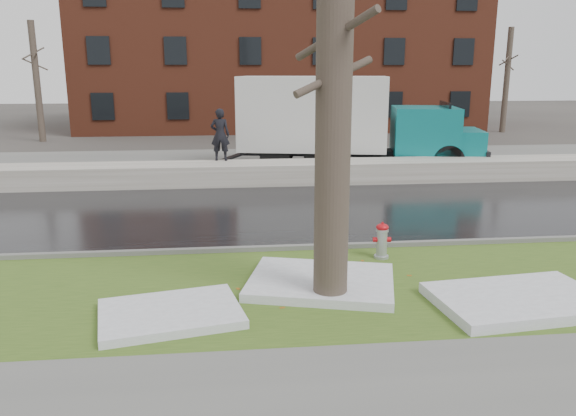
{
  "coord_description": "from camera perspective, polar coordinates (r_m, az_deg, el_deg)",
  "views": [
    {
      "loc": [
        -1.6,
        -10.75,
        3.9
      ],
      "look_at": [
        -0.37,
        0.96,
        1.0
      ],
      "focal_mm": 35.0,
      "sensor_mm": 36.0,
      "label": 1
    }
  ],
  "objects": [
    {
      "name": "box_truck",
      "position": [
        22.62,
        5.49,
        8.82
      ],
      "size": [
        11.14,
        4.3,
        3.68
      ],
      "rotation": [
        0.0,
        0.0,
        -0.2
      ],
      "color": "black",
      "rests_on": "ground"
    },
    {
      "name": "snow_patch_side",
      "position": [
        10.34,
        22.42,
        -8.65
      ],
      "size": [
        2.97,
        2.09,
        0.18
      ],
      "primitive_type": "cube",
      "rotation": [
        0.0,
        0.0,
        0.11
      ],
      "color": "silver",
      "rests_on": "verge"
    },
    {
      "name": "verge",
      "position": [
        10.38,
        3.34,
        -8.13
      ],
      "size": [
        60.0,
        4.5,
        0.04
      ],
      "primitive_type": "cube",
      "color": "#35511B",
      "rests_on": "ground"
    },
    {
      "name": "bg_tree_right",
      "position": [
        38.96,
        21.34,
        12.09
      ],
      "size": [
        1.4,
        1.62,
        6.5
      ],
      "color": "brown",
      "rests_on": "ground"
    },
    {
      "name": "tree",
      "position": [
        9.11,
        4.7,
        12.69
      ],
      "size": [
        1.4,
        1.59,
        7.32
      ],
      "rotation": [
        0.0,
        0.0,
        0.13
      ],
      "color": "brown",
      "rests_on": "verge"
    },
    {
      "name": "road",
      "position": [
        15.82,
        -0.02,
        -0.38
      ],
      "size": [
        60.0,
        7.0,
        0.03
      ],
      "primitive_type": "cube",
      "color": "black",
      "rests_on": "ground"
    },
    {
      "name": "snow_patch_far",
      "position": [
        9.34,
        -11.86,
        -10.43
      ],
      "size": [
        2.49,
        2.03,
        0.14
      ],
      "primitive_type": "cube",
      "rotation": [
        0.0,
        0.0,
        0.21
      ],
      "color": "silver",
      "rests_on": "verge"
    },
    {
      "name": "bg_tree_center",
      "position": [
        37.01,
        -13.17,
        12.61
      ],
      "size": [
        1.4,
        1.62,
        6.5
      ],
      "color": "brown",
      "rests_on": "ground"
    },
    {
      "name": "curb",
      "position": [
        12.46,
        1.67,
        -4.07
      ],
      "size": [
        60.0,
        0.15,
        0.14
      ],
      "primitive_type": "cube",
      "color": "slate",
      "rests_on": "ground"
    },
    {
      "name": "parking_lot",
      "position": [
        24.12,
        -2.14,
        4.56
      ],
      "size": [
        60.0,
        9.0,
        0.03
      ],
      "primitive_type": "cube",
      "color": "slate",
      "rests_on": "ground"
    },
    {
      "name": "brick_building",
      "position": [
        40.92,
        -1.0,
        15.38
      ],
      "size": [
        26.0,
        12.0,
        10.0
      ],
      "primitive_type": "cube",
      "color": "maroon",
      "rests_on": "ground"
    },
    {
      "name": "bg_tree_left",
      "position": [
        34.36,
        -24.17,
        11.72
      ],
      "size": [
        1.4,
        1.62,
        6.5
      ],
      "color": "brown",
      "rests_on": "ground"
    },
    {
      "name": "fire_hydrant",
      "position": [
        11.94,
        9.52,
        -3.11
      ],
      "size": [
        0.38,
        0.33,
        0.78
      ],
      "rotation": [
        0.0,
        0.0,
        -0.08
      ],
      "color": "#A4A8AB",
      "rests_on": "verge"
    },
    {
      "name": "snowbank",
      "position": [
        19.83,
        -1.29,
        3.6
      ],
      "size": [
        60.0,
        1.6,
        0.75
      ],
      "primitive_type": "cube",
      "color": "beige",
      "rests_on": "ground"
    },
    {
      "name": "snow_patch_near",
      "position": [
        10.4,
        3.39,
        -7.5
      ],
      "size": [
        3.03,
        2.61,
        0.16
      ],
      "primitive_type": "cube",
      "rotation": [
        0.0,
        0.0,
        -0.27
      ],
      "color": "silver",
      "rests_on": "verge"
    },
    {
      "name": "sidewalk",
      "position": [
        7.12,
        8.49,
        -19.34
      ],
      "size": [
        60.0,
        3.0,
        0.05
      ],
      "primitive_type": "cube",
      "color": "slate",
      "rests_on": "ground"
    },
    {
      "name": "ground",
      "position": [
        11.55,
        2.33,
        -5.92
      ],
      "size": [
        120.0,
        120.0,
        0.0
      ],
      "primitive_type": "plane",
      "color": "#47423D",
      "rests_on": "ground"
    },
    {
      "name": "worker",
      "position": [
        20.17,
        -6.91,
        7.41
      ],
      "size": [
        0.72,
        0.52,
        1.85
      ],
      "primitive_type": "imported",
      "rotation": [
        0.0,
        0.0,
        3.03
      ],
      "color": "black",
      "rests_on": "snowbank"
    }
  ]
}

